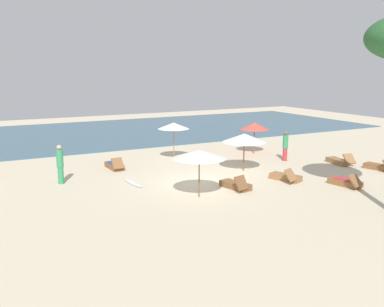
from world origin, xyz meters
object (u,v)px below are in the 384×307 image
person_4 (60,164)px  surfboard (133,182)px  lounger_1 (380,167)px  lounger_5 (236,185)px  lounger_2 (339,161)px  umbrella_3 (174,126)px  person_2 (285,146)px  lounger_3 (346,182)px  umbrella_4 (244,138)px  lounger_4 (115,165)px  lounger_0 (286,177)px  umbrella_1 (199,154)px  umbrella_2 (255,126)px

person_4 → surfboard: size_ratio=0.94×
lounger_1 → lounger_5: (-8.76, 0.52, 0.00)m
lounger_2 → lounger_5: bearing=-169.2°
umbrella_3 → person_2: size_ratio=1.29×
lounger_1 → lounger_3: bearing=-160.5°
umbrella_3 → lounger_3: bearing=-61.9°
lounger_3 → person_2: (1.05, 5.57, 0.70)m
umbrella_4 → lounger_4: bearing=148.8°
umbrella_4 → lounger_0: size_ratio=1.29×
lounger_2 → lounger_5: (-7.91, -1.51, 0.00)m
lounger_1 → lounger_4: size_ratio=1.03×
umbrella_1 → person_4: size_ratio=1.22×
lounger_1 → surfboard: (-12.52, 3.58, -0.13)m
lounger_2 → person_2: bearing=135.0°
umbrella_3 → person_4: umbrella_3 is taller
umbrella_2 → umbrella_4: 4.76m
lounger_5 → umbrella_3: bearing=89.2°
lounger_1 → person_2: (-2.97, 4.15, 0.71)m
lounger_4 → person_4: (-3.14, -1.76, 0.77)m
lounger_1 → person_4: size_ratio=0.96×
umbrella_2 → umbrella_4: size_ratio=0.86×
umbrella_2 → lounger_4: (-9.09, 0.04, -1.57)m
umbrella_4 → lounger_4: 7.07m
umbrella_1 → lounger_3: 7.18m
lounger_0 → lounger_5: size_ratio=1.02×
lounger_2 → lounger_3: lounger_3 is taller
surfboard → lounger_0: bearing=-24.0°
umbrella_2 → umbrella_3: bearing=174.7°
lounger_1 → lounger_5: size_ratio=1.02×
lounger_0 → lounger_4: bearing=136.7°
umbrella_2 → umbrella_3: (-5.36, 0.49, 0.29)m
umbrella_3 → lounger_4: bearing=-173.0°
umbrella_3 → lounger_2: size_ratio=1.24×
umbrella_1 → umbrella_3: (2.16, 7.06, 0.20)m
lounger_5 → person_2: (5.79, 3.63, 0.71)m
lounger_0 → lounger_4: size_ratio=1.04×
umbrella_4 → lounger_5: umbrella_4 is taller
umbrella_1 → lounger_2: bearing=10.4°
umbrella_1 → surfboard: umbrella_1 is taller
umbrella_3 → umbrella_4: 4.58m
umbrella_2 → lounger_2: (2.45, -4.73, -1.58)m
surfboard → lounger_2: bearing=-7.6°
surfboard → umbrella_2: bearing=19.0°
lounger_5 → lounger_2: bearing=10.8°
lounger_4 → lounger_3: bearing=-44.5°
umbrella_2 → lounger_0: bearing=-112.4°
umbrella_1 → lounger_3: (6.79, -1.61, -1.66)m
umbrella_2 → lounger_0: 6.83m
umbrella_2 → surfboard: (-9.22, -3.17, -1.71)m
umbrella_4 → surfboard: 6.27m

